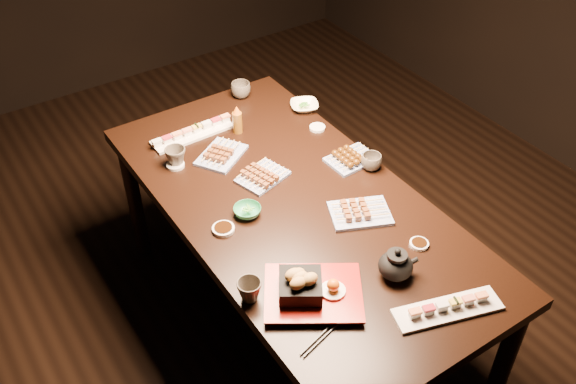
# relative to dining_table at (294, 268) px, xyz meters

# --- Properties ---
(ground) EXTENTS (5.00, 5.00, 0.00)m
(ground) POSITION_rel_dining_table_xyz_m (0.08, 0.10, -0.38)
(ground) COLOR black
(ground) RESTS_ON ground
(dining_table) EXTENTS (1.22, 1.94, 0.75)m
(dining_table) POSITION_rel_dining_table_xyz_m (0.00, 0.00, 0.00)
(dining_table) COLOR black
(dining_table) RESTS_ON ground
(sushi_platter_near) EXTENTS (0.38, 0.21, 0.05)m
(sushi_platter_near) POSITION_rel_dining_table_xyz_m (0.11, -0.73, 0.40)
(sushi_platter_near) COLOR white
(sushi_platter_near) RESTS_ON dining_table
(sushi_platter_far) EXTENTS (0.38, 0.11, 0.05)m
(sushi_platter_far) POSITION_rel_dining_table_xyz_m (-0.13, 0.64, 0.40)
(sushi_platter_far) COLOR white
(sushi_platter_far) RESTS_ON dining_table
(yakitori_plate_center) EXTENTS (0.23, 0.19, 0.05)m
(yakitori_plate_center) POSITION_rel_dining_table_xyz_m (-0.03, 0.20, 0.40)
(yakitori_plate_center) COLOR #828EB6
(yakitori_plate_center) RESTS_ON dining_table
(yakitori_plate_right) EXTENTS (0.28, 0.25, 0.06)m
(yakitori_plate_right) POSITION_rel_dining_table_xyz_m (0.17, -0.20, 0.40)
(yakitori_plate_right) COLOR #828EB6
(yakitori_plate_right) RESTS_ON dining_table
(yakitori_plate_left) EXTENTS (0.27, 0.25, 0.05)m
(yakitori_plate_left) POSITION_rel_dining_table_xyz_m (-0.09, 0.43, 0.40)
(yakitori_plate_left) COLOR #828EB6
(yakitori_plate_left) RESTS_ON dining_table
(tsukune_plate) EXTENTS (0.21, 0.16, 0.05)m
(tsukune_plate) POSITION_rel_dining_table_xyz_m (0.36, 0.09, 0.40)
(tsukune_plate) COLOR #828EB6
(tsukune_plate) RESTS_ON dining_table
(edamame_bowl_green) EXTENTS (0.13, 0.13, 0.03)m
(edamame_bowl_green) POSITION_rel_dining_table_xyz_m (-0.19, 0.04, 0.39)
(edamame_bowl_green) COLOR #2D8A55
(edamame_bowl_green) RESTS_ON dining_table
(edamame_bowl_cream) EXTENTS (0.18, 0.18, 0.03)m
(edamame_bowl_cream) POSITION_rel_dining_table_xyz_m (0.42, 0.54, 0.39)
(edamame_bowl_cream) COLOR #FAF3CD
(edamame_bowl_cream) RESTS_ON dining_table
(tempura_tray) EXTENTS (0.42, 0.40, 0.12)m
(tempura_tray) POSITION_rel_dining_table_xyz_m (-0.22, -0.44, 0.44)
(tempura_tray) COLOR black
(tempura_tray) RESTS_ON dining_table
(teacup_near_left) EXTENTS (0.10, 0.10, 0.08)m
(teacup_near_left) POSITION_rel_dining_table_xyz_m (-0.41, -0.33, 0.41)
(teacup_near_left) COLOR #494238
(teacup_near_left) RESTS_ON dining_table
(teacup_mid_right) EXTENTS (0.12, 0.12, 0.07)m
(teacup_mid_right) POSITION_rel_dining_table_xyz_m (0.39, 0.01, 0.41)
(teacup_mid_right) COLOR #494238
(teacup_mid_right) RESTS_ON dining_table
(teacup_far_left) EXTENTS (0.09, 0.09, 0.08)m
(teacup_far_left) POSITION_rel_dining_table_xyz_m (-0.28, 0.49, 0.42)
(teacup_far_left) COLOR #494238
(teacup_far_left) RESTS_ON dining_table
(teacup_far_right) EXTENTS (0.11, 0.11, 0.08)m
(teacup_far_right) POSITION_rel_dining_table_xyz_m (0.23, 0.81, 0.41)
(teacup_far_right) COLOR #494238
(teacup_far_right) RESTS_ON dining_table
(teapot) EXTENTS (0.19, 0.19, 0.12)m
(teapot) POSITION_rel_dining_table_xyz_m (0.07, -0.52, 0.44)
(teapot) COLOR black
(teapot) RESTS_ON dining_table
(condiment_bottle) EXTENTS (0.06, 0.06, 0.14)m
(condiment_bottle) POSITION_rel_dining_table_xyz_m (0.06, 0.55, 0.44)
(condiment_bottle) COLOR brown
(condiment_bottle) RESTS_ON dining_table
(sauce_dish_west) EXTENTS (0.12, 0.12, 0.02)m
(sauce_dish_west) POSITION_rel_dining_table_xyz_m (-0.32, 0.02, 0.38)
(sauce_dish_west) COLOR white
(sauce_dish_west) RESTS_ON dining_table
(sauce_dish_east) EXTENTS (0.07, 0.07, 0.01)m
(sauce_dish_east) POSITION_rel_dining_table_xyz_m (0.38, 0.37, 0.38)
(sauce_dish_east) COLOR white
(sauce_dish_east) RESTS_ON dining_table
(sauce_dish_se) EXTENTS (0.09, 0.09, 0.01)m
(sauce_dish_se) POSITION_rel_dining_table_xyz_m (0.25, -0.45, 0.38)
(sauce_dish_se) COLOR white
(sauce_dish_se) RESTS_ON dining_table
(sauce_dish_nw) EXTENTS (0.08, 0.08, 0.01)m
(sauce_dish_nw) POSITION_rel_dining_table_xyz_m (-0.29, 0.48, 0.38)
(sauce_dish_nw) COLOR white
(sauce_dish_nw) RESTS_ON dining_table
(chopsticks_near) EXTENTS (0.24, 0.08, 0.01)m
(chopsticks_near) POSITION_rel_dining_table_xyz_m (-0.28, -0.59, 0.38)
(chopsticks_near) COLOR black
(chopsticks_near) RESTS_ON dining_table
(chopsticks_se) EXTENTS (0.23, 0.09, 0.01)m
(chopsticks_se) POSITION_rel_dining_table_xyz_m (0.13, -0.78, 0.38)
(chopsticks_se) COLOR black
(chopsticks_se) RESTS_ON dining_table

